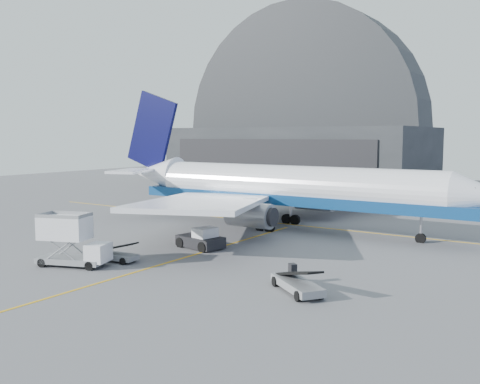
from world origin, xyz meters
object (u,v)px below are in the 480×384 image
Objects in this scene: pushback_tug at (201,240)px; belt_loader_a at (113,255)px; airliner at (278,187)px; belt_loader_b at (297,283)px; catering_truck at (71,241)px.

belt_loader_a is (-2.97, -8.11, -0.23)m from pushback_tug.
pushback_tug is (-0.35, -13.80, -3.82)m from airliner.
belt_loader_b is at bearing -4.64° from belt_loader_a.
catering_truck is 1.32× the size of belt_loader_a.
belt_loader_a is 0.93× the size of belt_loader_b.
catering_truck is 1.23× the size of belt_loader_b.
pushback_tug is at bearing -91.45° from airliner.
pushback_tug is 15.85m from belt_loader_b.
catering_truck is at bearing -122.13° from belt_loader_a.
belt_loader_a is (1.48, 3.07, -1.48)m from catering_truck.
belt_loader_b is (16.87, 0.50, 0.09)m from belt_loader_a.
catering_truck is 18.75m from belt_loader_b.
pushback_tug reaches higher than belt_loader_a.
airliner is at bearing 98.93° from pushback_tug.
catering_truck is at bearing -132.00° from belt_loader_b.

